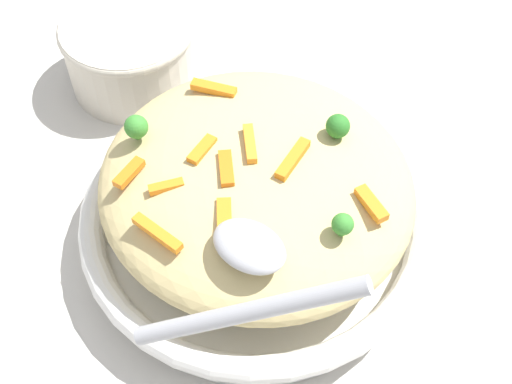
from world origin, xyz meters
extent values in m
plane|color=beige|center=(0.00, 0.00, 0.00)|extent=(2.40, 2.40, 0.00)
cylinder|color=white|center=(0.00, 0.00, 0.01)|extent=(0.28, 0.28, 0.03)
torus|color=white|center=(0.00, 0.00, 0.04)|extent=(0.30, 0.30, 0.02)
torus|color=black|center=(0.00, 0.00, 0.04)|extent=(0.30, 0.30, 0.00)
ellipsoid|color=#D1BA7A|center=(0.00, 0.00, 0.08)|extent=(0.26, 0.25, 0.07)
cube|color=orange|center=(0.08, -0.04, 0.11)|extent=(0.04, 0.02, 0.01)
cube|color=orange|center=(0.01, 0.02, 0.11)|extent=(0.03, 0.03, 0.01)
cube|color=orange|center=(0.07, 0.07, 0.11)|extent=(0.01, 0.03, 0.01)
cube|color=orange|center=(-0.01, 0.06, 0.11)|extent=(0.03, 0.03, 0.01)
cube|color=orange|center=(0.02, 0.10, 0.11)|extent=(0.04, 0.01, 0.01)
cube|color=orange|center=(-0.09, -0.02, 0.11)|extent=(0.03, 0.02, 0.01)
cube|color=orange|center=(0.01, -0.01, 0.12)|extent=(0.03, 0.03, 0.01)
cube|color=orange|center=(-0.03, -0.01, 0.12)|extent=(0.01, 0.04, 0.01)
cube|color=orange|center=(0.04, 0.06, 0.11)|extent=(0.02, 0.03, 0.01)
cube|color=orange|center=(0.04, 0.02, 0.11)|extent=(0.01, 0.03, 0.01)
cylinder|color=#377928|center=(0.09, 0.03, 0.11)|extent=(0.01, 0.01, 0.00)
sphere|color=#3D8E33|center=(0.09, 0.03, 0.12)|extent=(0.02, 0.02, 0.02)
cylinder|color=#296820|center=(-0.04, -0.06, 0.11)|extent=(0.01, 0.01, 0.01)
sphere|color=#2D7A28|center=(-0.04, -0.06, 0.12)|extent=(0.02, 0.02, 0.02)
cylinder|color=#377928|center=(-0.09, 0.02, 0.11)|extent=(0.01, 0.01, 0.01)
sphere|color=#3D8E33|center=(-0.09, 0.02, 0.12)|extent=(0.02, 0.02, 0.02)
ellipsoid|color=#B7B7BC|center=(-0.04, 0.07, 0.12)|extent=(0.06, 0.04, 0.02)
cylinder|color=#B7B7BC|center=(-0.08, 0.13, 0.15)|extent=(0.12, 0.09, 0.08)
cylinder|color=beige|center=(0.22, -0.09, 0.04)|extent=(0.13, 0.13, 0.08)
torus|color=beige|center=(0.22, -0.09, 0.07)|extent=(0.14, 0.14, 0.01)
camera|label=1|loc=(-0.20, 0.28, 0.52)|focal=47.78mm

